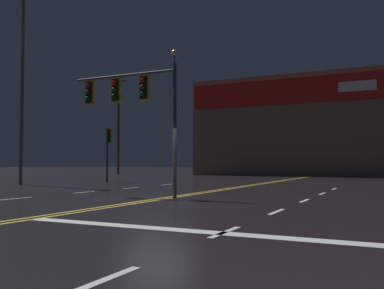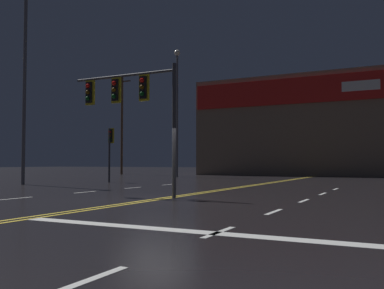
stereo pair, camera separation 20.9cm
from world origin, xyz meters
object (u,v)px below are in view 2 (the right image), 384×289
(traffic_signal_median, at_px, (128,97))
(streetlight_near_left, at_px, (25,60))
(streetlight_far_left, at_px, (177,98))
(traffic_signal_corner_northwest, at_px, (110,142))

(traffic_signal_median, relative_size, streetlight_near_left, 0.41)
(streetlight_near_left, height_order, streetlight_far_left, streetlight_near_left)
(traffic_signal_corner_northwest, height_order, streetlight_near_left, streetlight_near_left)
(traffic_signal_corner_northwest, relative_size, streetlight_far_left, 0.30)
(traffic_signal_corner_northwest, relative_size, streetlight_near_left, 0.30)
(traffic_signal_median, bearing_deg, streetlight_near_left, 157.04)
(traffic_signal_corner_northwest, height_order, streetlight_far_left, streetlight_far_left)
(traffic_signal_median, bearing_deg, traffic_signal_corner_northwest, 130.55)
(traffic_signal_median, height_order, streetlight_far_left, streetlight_far_left)
(traffic_signal_median, relative_size, traffic_signal_corner_northwest, 1.37)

